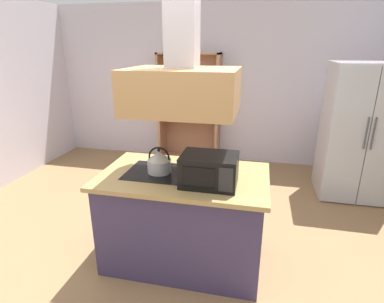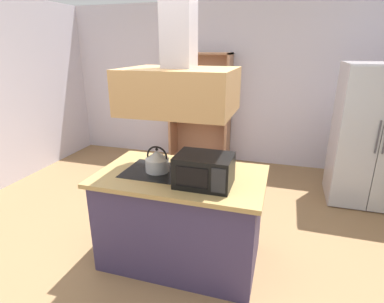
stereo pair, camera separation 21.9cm
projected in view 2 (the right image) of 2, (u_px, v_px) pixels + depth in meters
name	position (u px, v px, depth m)	size (l,w,h in m)	color
ground_plane	(172.00, 257.00, 3.05)	(7.80, 7.80, 0.00)	olive
wall_back	(230.00, 85.00, 5.32)	(6.00, 0.12, 2.70)	silver
kitchen_island	(181.00, 217.00, 2.90)	(1.51, 0.91, 0.90)	#3A3155
range_hood	(179.00, 77.00, 2.48)	(0.90, 0.70, 1.23)	tan
refrigerator	(372.00, 136.00, 3.92)	(0.90, 0.77, 1.81)	#B9B1B5
dish_cabinet	(200.00, 115.00, 5.42)	(1.06, 0.40, 1.90)	#A67454
kettle	(157.00, 161.00, 2.79)	(0.22, 0.22, 0.24)	#B7B7BA
cutting_board	(203.00, 164.00, 2.97)	(0.34, 0.24, 0.02)	white
microwave	(204.00, 170.00, 2.50)	(0.46, 0.35, 0.26)	black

